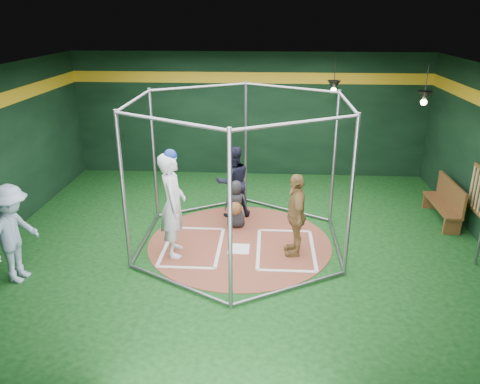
# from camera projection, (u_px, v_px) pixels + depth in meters

# --- Properties ---
(room_shell) EXTENTS (10.10, 9.10, 3.53)m
(room_shell) POSITION_uv_depth(u_px,v_px,m) (240.00, 163.00, 9.14)
(room_shell) COLOR #0B330E
(room_shell) RESTS_ON ground
(clay_disc) EXTENTS (3.80, 3.80, 0.01)m
(clay_disc) POSITION_uv_depth(u_px,v_px,m) (240.00, 242.00, 9.76)
(clay_disc) COLOR brown
(clay_disc) RESTS_ON ground
(home_plate) EXTENTS (0.43, 0.43, 0.01)m
(home_plate) POSITION_uv_depth(u_px,v_px,m) (239.00, 249.00, 9.48)
(home_plate) COLOR white
(home_plate) RESTS_ON clay_disc
(batter_box_left) EXTENTS (1.17, 1.77, 0.01)m
(batter_box_left) POSITION_uv_depth(u_px,v_px,m) (193.00, 246.00, 9.58)
(batter_box_left) COLOR white
(batter_box_left) RESTS_ON clay_disc
(batter_box_right) EXTENTS (1.17, 1.77, 0.01)m
(batter_box_right) POSITION_uv_depth(u_px,v_px,m) (286.00, 249.00, 9.47)
(batter_box_right) COLOR white
(batter_box_right) RESTS_ON clay_disc
(batting_cage) EXTENTS (4.05, 4.67, 3.00)m
(batting_cage) POSITION_uv_depth(u_px,v_px,m) (240.00, 175.00, 9.22)
(batting_cage) COLOR gray
(batting_cage) RESTS_ON ground
(pendant_lamp_near) EXTENTS (0.34, 0.34, 0.90)m
(pendant_lamp_near) POSITION_uv_depth(u_px,v_px,m) (334.00, 85.00, 12.00)
(pendant_lamp_near) COLOR black
(pendant_lamp_near) RESTS_ON room_shell
(pendant_lamp_far) EXTENTS (0.34, 0.34, 0.90)m
(pendant_lamp_far) POSITION_uv_depth(u_px,v_px,m) (424.00, 97.00, 10.40)
(pendant_lamp_far) COLOR black
(pendant_lamp_far) RESTS_ON room_shell
(batter_figure) EXTENTS (0.62, 0.83, 2.14)m
(batter_figure) POSITION_uv_depth(u_px,v_px,m) (173.00, 204.00, 8.95)
(batter_figure) COLOR silver
(batter_figure) RESTS_ON clay_disc
(visitor_leopard) EXTENTS (0.48, 1.00, 1.66)m
(visitor_leopard) POSITION_uv_depth(u_px,v_px,m) (296.00, 215.00, 9.05)
(visitor_leopard) COLOR tan
(visitor_leopard) RESTS_ON clay_disc
(catcher_figure) EXTENTS (0.53, 0.56, 1.07)m
(catcher_figure) POSITION_uv_depth(u_px,v_px,m) (236.00, 204.00, 10.28)
(catcher_figure) COLOR black
(catcher_figure) RESTS_ON clay_disc
(umpire) EXTENTS (0.97, 0.85, 1.69)m
(umpire) POSITION_uv_depth(u_px,v_px,m) (233.00, 182.00, 10.75)
(umpire) COLOR black
(umpire) RESTS_ON clay_disc
(bystander_blue) EXTENTS (0.83, 1.25, 1.80)m
(bystander_blue) POSITION_uv_depth(u_px,v_px,m) (13.00, 234.00, 8.12)
(bystander_blue) COLOR #9CB1CE
(bystander_blue) RESTS_ON ground
(dugout_bench) EXTENTS (0.38, 1.63, 0.95)m
(dugout_bench) POSITION_uv_depth(u_px,v_px,m) (446.00, 201.00, 10.64)
(dugout_bench) COLOR brown
(dugout_bench) RESTS_ON ground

